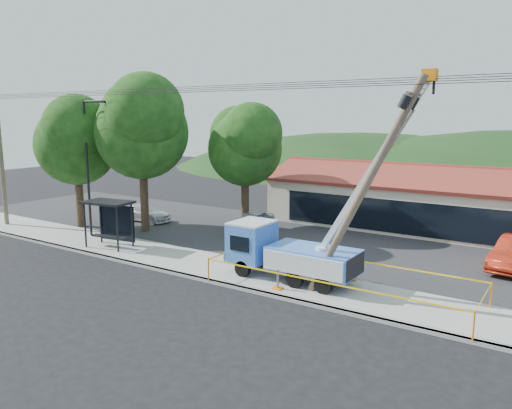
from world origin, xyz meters
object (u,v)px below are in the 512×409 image
object	(u,v)px
car_silver	(251,234)
leaning_pole	(368,181)
bus_shelter	(110,213)
car_white	(146,222)
utility_truck	(289,250)

from	to	relation	value
car_silver	leaning_pole	bearing A→B (deg)	-38.19
bus_shelter	car_white	size ratio (longest dim) A/B	0.73
car_white	car_silver	bearing A→B (deg)	-86.14
utility_truck	bus_shelter	distance (m)	12.13
car_white	utility_truck	bearing A→B (deg)	-114.79
car_silver	car_white	distance (m)	8.97
utility_truck	car_white	bearing A→B (deg)	159.31
leaning_pole	car_silver	distance (m)	14.88
leaning_pole	car_silver	bearing A→B (deg)	144.32
bus_shelter	car_silver	size ratio (longest dim) A/B	0.73
utility_truck	car_white	world-z (taller)	utility_truck
leaning_pole	bus_shelter	size ratio (longest dim) A/B	3.05
utility_truck	bus_shelter	bearing A→B (deg)	-177.19
car_silver	utility_truck	bearing A→B (deg)	-48.16
leaning_pole	car_white	size ratio (longest dim) A/B	2.23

